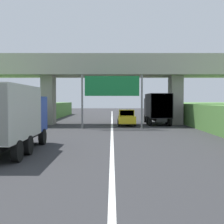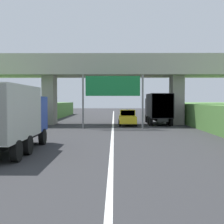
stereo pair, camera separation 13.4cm
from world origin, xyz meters
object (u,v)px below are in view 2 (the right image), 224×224
Objects in this scene: overhead_highway_sign at (113,89)px; car_yellow at (127,118)px; truck_black at (158,107)px; truck_blue at (10,115)px.

overhead_highway_sign reaches higher than car_yellow.
overhead_highway_sign is at bearing -115.03° from car_yellow.
overhead_highway_sign reaches higher than truck_black.
car_yellow is (1.54, 3.30, -2.91)m from overhead_highway_sign.
truck_blue is (-5.23, -12.86, -1.83)m from overhead_highway_sign.
truck_blue is at bearing -112.74° from car_yellow.
overhead_highway_sign is 4.66m from car_yellow.
truck_black is 1.00× the size of truck_blue.
overhead_highway_sign is 0.81× the size of truck_blue.
truck_blue is (-10.32, -18.12, 0.00)m from truck_black.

